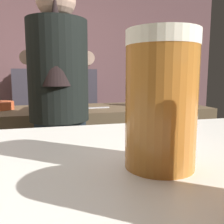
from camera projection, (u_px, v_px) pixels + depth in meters
name	position (u px, v px, depth m)	size (l,w,h in m)	color
wall_back	(35.00, 61.00, 3.24)	(5.20, 0.10, 2.70)	brown
prep_counter	(77.00, 164.00, 1.98)	(2.10, 0.60, 0.90)	brown
back_shelf	(57.00, 118.00, 3.14)	(0.99, 0.36, 1.23)	#3A353F
bartender	(59.00, 107.00, 1.43)	(0.45, 0.53, 1.67)	#26323D
knife_block	(145.00, 93.00, 2.05)	(0.10, 0.08, 0.29)	#935833
chefs_knife	(94.00, 108.00, 1.90)	(0.24, 0.03, 0.01)	silver
pint_glass_far	(161.00, 101.00, 0.26)	(0.07, 0.07, 0.14)	#AE6B29
bottle_vinegar	(71.00, 62.00, 3.00)	(0.06, 0.06, 0.21)	#CCCF7F
bottle_soy	(38.00, 60.00, 2.90)	(0.07, 0.07, 0.26)	#478332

